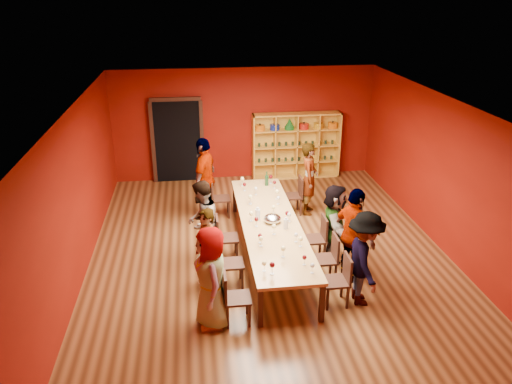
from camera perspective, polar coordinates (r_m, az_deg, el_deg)
room_shell at (r=9.33m, az=1.66°, el=0.75°), size 7.10×9.10×3.04m
tasting_table at (r=9.66m, az=1.61°, el=-3.67°), size 1.10×4.50×0.75m
doorway at (r=13.54m, az=-8.94°, el=5.82°), size 1.40×0.17×2.30m
shelving_unit at (r=13.75m, az=4.57°, el=5.68°), size 2.40×0.40×1.80m
chair_person_left_0 at (r=7.95m, az=-2.73°, el=-11.69°), size 0.42×0.42×0.89m
person_left_0 at (r=7.75m, az=-5.14°, el=-9.74°), size 0.56×0.87×1.68m
chair_person_left_1 at (r=8.85m, az=-3.34°, el=-7.84°), size 0.42×0.42×0.89m
person_left_1 at (r=8.71m, az=-5.67°, el=-6.53°), size 0.58×0.66×1.50m
chair_person_left_2 at (r=9.69m, az=-3.78°, el=-4.97°), size 0.42×0.42×0.89m
person_left_2 at (r=9.53m, az=-6.19°, el=-3.41°), size 0.63×0.88×1.62m
chair_person_left_4 at (r=11.45m, az=-4.46°, el=-0.48°), size 0.42×0.42×0.89m
person_left_4 at (r=11.27m, az=-5.87°, el=1.56°), size 0.87×1.22×1.90m
chair_person_right_0 at (r=8.48m, az=9.63°, el=-9.62°), size 0.42×0.42×0.89m
person_right_0 at (r=8.43m, az=12.28°, el=-7.47°), size 0.53×1.10×1.65m
chair_person_right_1 at (r=9.07m, az=8.33°, el=-7.24°), size 0.42×0.42×0.89m
person_right_1 at (r=9.01m, az=11.13°, el=-4.88°), size 0.83×1.13×1.76m
chair_person_right_2 at (r=9.72m, az=7.13°, el=-5.00°), size 0.42×0.42×0.89m
person_right_2 at (r=9.67m, az=8.92°, el=-3.44°), size 0.73×1.48×1.54m
chair_person_right_4 at (r=11.60m, az=4.56°, el=-0.16°), size 0.42×0.42×0.89m
person_right_4 at (r=11.54m, az=6.09°, el=1.54°), size 0.61×0.72×1.70m
wine_glass_0 at (r=8.37m, az=3.13°, el=-6.53°), size 0.08×0.08×0.21m
wine_glass_1 at (r=9.60m, az=3.83°, el=-2.64°), size 0.08×0.08×0.19m
wine_glass_2 at (r=10.79m, az=-0.02°, el=0.34°), size 0.07×0.07×0.18m
wine_glass_3 at (r=9.90m, az=2.01°, el=-1.80°), size 0.07×0.07×0.18m
wine_glass_4 at (r=11.27m, az=-1.58°, el=1.45°), size 0.09×0.09×0.22m
wine_glass_5 at (r=8.70m, az=0.58°, el=-5.39°), size 0.08×0.08×0.20m
wine_glass_6 at (r=11.00m, az=-1.32°, el=0.83°), size 0.08×0.08×0.19m
wine_glass_7 at (r=10.31m, az=-0.66°, el=-0.60°), size 0.09×0.09×0.22m
wine_glass_8 at (r=7.98m, az=6.46°, el=-8.39°), size 0.07×0.07×0.18m
wine_glass_9 at (r=9.38m, az=0.05°, el=-3.19°), size 0.08×0.08×0.19m
wine_glass_10 at (r=7.98m, az=0.94°, el=-8.21°), size 0.08×0.08×0.19m
wine_glass_11 at (r=8.87m, az=4.61°, el=-4.95°), size 0.07×0.07×0.18m
wine_glass_12 at (r=11.41m, az=1.70°, el=1.71°), size 0.09×0.09×0.21m
wine_glass_13 at (r=9.58m, az=-0.55°, el=-2.52°), size 0.09×0.09×0.21m
wine_glass_14 at (r=11.15m, az=2.14°, el=1.06°), size 0.07×0.07×0.18m
wine_glass_15 at (r=9.09m, az=2.07°, el=-4.03°), size 0.08×0.08×0.21m
wine_glass_16 at (r=8.72m, az=5.13°, el=-5.41°), size 0.08×0.08×0.19m
wine_glass_17 at (r=10.56m, az=2.43°, el=-0.02°), size 0.09×0.09×0.22m
wine_glass_18 at (r=8.19m, az=5.56°, el=-7.50°), size 0.07×0.07×0.18m
wine_glass_19 at (r=10.35m, az=-0.65°, el=-0.56°), size 0.08×0.08×0.21m
wine_glass_20 at (r=10.34m, az=2.56°, el=-0.73°), size 0.07×0.07×0.18m
wine_glass_21 at (r=9.63m, az=3.58°, el=-2.49°), size 0.08×0.08×0.20m
wine_glass_22 at (r=8.80m, az=0.46°, el=-5.07°), size 0.07×0.07×0.19m
wine_glass_23 at (r=7.90m, az=1.86°, el=-8.38°), size 0.09×0.09×0.22m
spittoon_bowl at (r=9.57m, az=1.88°, el=-3.07°), size 0.34×0.34×0.18m
carafe_a at (r=9.65m, az=0.20°, el=-2.56°), size 0.13×0.13×0.26m
carafe_b at (r=9.33m, az=3.43°, el=-3.62°), size 0.10×0.10×0.23m
wine_bottle at (r=11.31m, az=1.23°, el=1.37°), size 0.11×0.11×0.33m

